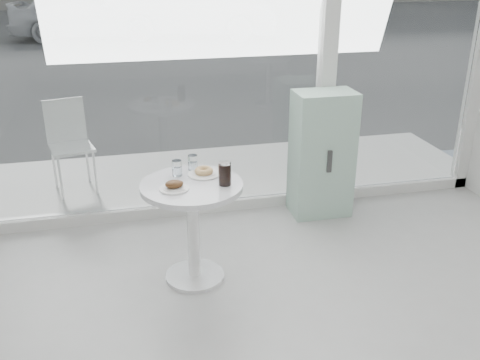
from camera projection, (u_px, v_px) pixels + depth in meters
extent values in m
cube|color=silver|center=(230.00, 203.00, 5.08)|extent=(5.00, 0.12, 0.10)
cube|color=silver|center=(328.00, 45.00, 4.70)|extent=(0.14, 0.14, 3.00)
cube|color=white|center=(136.00, 65.00, 4.39)|extent=(3.21, 0.02, 2.60)
cube|color=white|center=(407.00, 53.00, 4.90)|extent=(1.41, 0.02, 2.60)
cylinder|color=white|center=(195.00, 276.00, 4.01)|extent=(0.44, 0.44, 0.03)
cylinder|color=white|center=(193.00, 234.00, 3.87)|extent=(0.09, 0.09, 0.70)
cylinder|color=white|center=(192.00, 186.00, 3.72)|extent=(0.72, 0.72, 0.04)
cube|color=beige|center=(214.00, 175.00, 5.81)|extent=(5.60, 1.60, 0.05)
cube|color=#323232|center=(143.00, 31.00, 16.76)|extent=(40.00, 24.00, 0.00)
cube|color=#93BCA6|center=(322.00, 154.00, 4.82)|extent=(0.53, 0.35, 1.15)
cube|color=#333333|center=(330.00, 162.00, 4.65)|extent=(0.04, 0.02, 0.20)
cylinder|color=white|center=(61.00, 178.00, 5.09)|extent=(0.02, 0.02, 0.44)
cylinder|color=white|center=(95.00, 172.00, 5.23)|extent=(0.02, 0.02, 0.44)
cylinder|color=white|center=(54.00, 167.00, 5.36)|extent=(0.02, 0.02, 0.44)
cylinder|color=white|center=(87.00, 162.00, 5.50)|extent=(0.02, 0.02, 0.44)
cube|color=white|center=(72.00, 148.00, 5.20)|extent=(0.47, 0.47, 0.03)
cube|color=white|center=(65.00, 120.00, 5.26)|extent=(0.38, 0.12, 0.44)
imported|color=silver|center=(90.00, 13.00, 14.88)|extent=(4.42, 2.19, 1.45)
imported|color=#A9ABB1|center=(194.00, 11.00, 14.95)|extent=(4.87, 2.80, 1.52)
cylinder|color=white|center=(174.00, 189.00, 3.61)|extent=(0.20, 0.20, 0.01)
cube|color=white|center=(177.00, 188.00, 3.61)|extent=(0.10, 0.09, 0.00)
ellipsoid|color=#37200F|center=(174.00, 184.00, 3.60)|extent=(0.12, 0.10, 0.05)
ellipsoid|color=#37200F|center=(179.00, 183.00, 3.63)|extent=(0.06, 0.06, 0.03)
cylinder|color=white|center=(204.00, 174.00, 3.85)|extent=(0.23, 0.23, 0.01)
torus|color=#AA7F4E|center=(204.00, 171.00, 3.84)|extent=(0.13, 0.13, 0.05)
cylinder|color=white|center=(177.00, 168.00, 3.82)|extent=(0.07, 0.07, 0.12)
cylinder|color=white|center=(177.00, 171.00, 3.83)|extent=(0.06, 0.06, 0.06)
cylinder|color=white|center=(193.00, 163.00, 3.92)|extent=(0.07, 0.07, 0.11)
cylinder|color=white|center=(193.00, 166.00, 3.93)|extent=(0.06, 0.06, 0.06)
cylinder|color=white|center=(225.00, 174.00, 3.66)|extent=(0.09, 0.09, 0.17)
cylinder|color=black|center=(225.00, 175.00, 3.66)|extent=(0.07, 0.07, 0.15)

